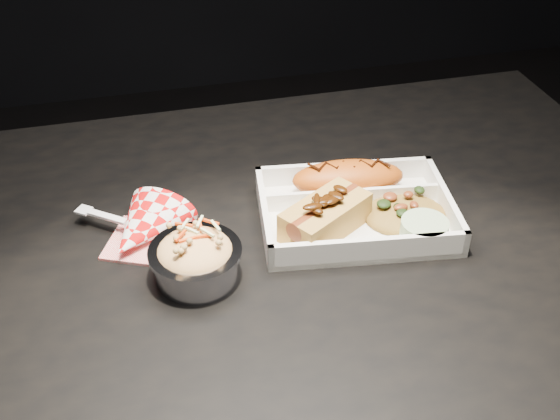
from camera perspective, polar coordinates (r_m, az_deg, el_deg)
The scene contains 8 objects.
dining_table at distance 0.94m, azimuth -2.32°, elevation -7.74°, with size 1.20×0.80×0.75m.
food_tray at distance 0.94m, azimuth 6.11°, elevation -0.32°, with size 0.27×0.21×0.04m.
fried_pastry at distance 0.97m, azimuth 5.54°, elevation 2.61°, with size 0.15×0.06×0.05m, color #BA5112.
hotdog at distance 0.89m, azimuth 3.71°, elevation -0.36°, with size 0.13×0.11×0.06m.
fried_rice_mound at distance 0.93m, azimuth 10.20°, elevation 0.17°, with size 0.11×0.09×0.03m, color olive.
cupcake_liner at distance 0.90m, azimuth 11.61°, elevation -1.71°, with size 0.06×0.06×0.03m, color #A4C091.
foil_coleslaw_cup at distance 0.83m, azimuth -6.89°, elevation -3.84°, with size 0.11×0.11×0.07m.
napkin_fork at distance 0.91m, azimuth -11.10°, elevation -1.54°, with size 0.16×0.15×0.10m.
Camera 1 is at (-0.13, -0.67, 1.32)m, focal length 45.00 mm.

